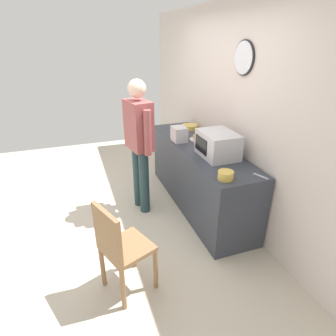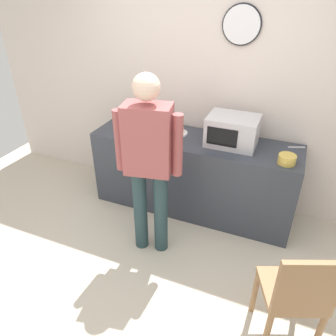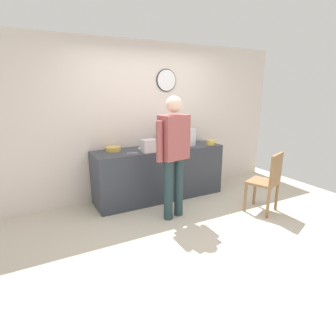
{
  "view_description": "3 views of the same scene",
  "coord_description": "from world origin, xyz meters",
  "views": [
    {
      "loc": [
        3.21,
        -0.33,
        2.2
      ],
      "look_at": [
        0.02,
        0.78,
        0.61
      ],
      "focal_mm": 30.02,
      "sensor_mm": 36.0,
      "label": 1
    },
    {
      "loc": [
        0.99,
        -1.74,
        2.36
      ],
      "look_at": [
        -0.08,
        0.84,
        0.71
      ],
      "focal_mm": 34.27,
      "sensor_mm": 36.0,
      "label": 2
    },
    {
      "loc": [
        -1.92,
        -2.81,
        1.83
      ],
      "look_at": [
        -0.01,
        0.76,
        0.66
      ],
      "focal_mm": 29.17,
      "sensor_mm": 36.0,
      "label": 3
    }
  ],
  "objects": [
    {
      "name": "ground_plane",
      "position": [
        0.0,
        0.0,
        0.0
      ],
      "size": [
        6.0,
        6.0,
        0.0
      ],
      "primitive_type": "plane",
      "color": "beige"
    },
    {
      "name": "back_wall",
      "position": [
        0.0,
        1.6,
        1.3
      ],
      "size": [
        5.4,
        0.13,
        2.6
      ],
      "color": "silver",
      "rests_on": "ground_plane"
    },
    {
      "name": "kitchen_counter",
      "position": [
        0.07,
        1.22,
        0.44
      ],
      "size": [
        2.22,
        0.62,
        0.88
      ],
      "primitive_type": "cube",
      "color": "#333842",
      "rests_on": "ground_plane"
    },
    {
      "name": "microwave",
      "position": [
        0.45,
        1.26,
        1.03
      ],
      "size": [
        0.5,
        0.39,
        0.3
      ],
      "color": "silver",
      "rests_on": "kitchen_counter"
    },
    {
      "name": "sandwich_plate",
      "position": [
        -0.16,
        1.28,
        0.9
      ],
      "size": [
        0.23,
        0.23,
        0.07
      ],
      "color": "white",
      "rests_on": "kitchen_counter"
    },
    {
      "name": "salad_bowl",
      "position": [
        1.01,
        1.05,
        0.93
      ],
      "size": [
        0.16,
        0.16,
        0.09
      ],
      "primitive_type": "cylinder",
      "color": "gold",
      "rests_on": "kitchen_counter"
    },
    {
      "name": "cereal_bowl",
      "position": [
        -0.67,
        1.38,
        0.92
      ],
      "size": [
        0.24,
        0.24,
        0.07
      ],
      "primitive_type": "cylinder",
      "color": "gold",
      "rests_on": "kitchen_counter"
    },
    {
      "name": "toaster",
      "position": [
        -0.2,
        1.02,
        0.98
      ],
      "size": [
        0.22,
        0.18,
        0.2
      ],
      "primitive_type": "cube",
      "color": "silver",
      "rests_on": "kitchen_counter"
    },
    {
      "name": "fork_utensil",
      "position": [
        -0.46,
        1.08,
        0.89
      ],
      "size": [
        0.17,
        0.06,
        0.01
      ],
      "primitive_type": "cube",
      "rotation": [
        0.0,
        0.0,
        2.88
      ],
      "color": "silver",
      "rests_on": "kitchen_counter"
    },
    {
      "name": "spoon_utensil",
      "position": [
        1.08,
        1.43,
        0.89
      ],
      "size": [
        0.17,
        0.08,
        0.01
      ],
      "primitive_type": "cube",
      "rotation": [
        0.0,
        0.0,
        0.38
      ],
      "color": "silver",
      "rests_on": "kitchen_counter"
    },
    {
      "name": "person_standing",
      "position": [
        -0.09,
        0.43,
        1.03
      ],
      "size": [
        0.58,
        0.31,
        1.75
      ],
      "color": "#243B40",
      "rests_on": "ground_plane"
    },
    {
      "name": "wooden_chair",
      "position": [
        1.24,
        -0.09,
        0.52
      ],
      "size": [
        0.52,
        0.52,
        0.94
      ],
      "color": "olive",
      "rests_on": "ground_plane"
    }
  ]
}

